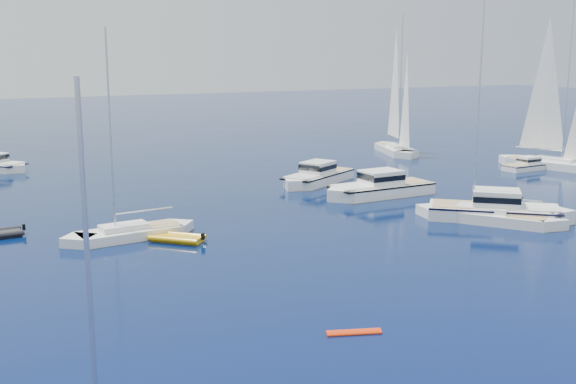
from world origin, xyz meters
name	(u,v)px	position (x,y,z in m)	size (l,w,h in m)	color
motor_cruiser_right	(498,220)	(10.04, 17.82, 0.00)	(3.66, 11.97, 3.14)	silver
motor_cruiser_centre	(378,196)	(7.15, 30.09, 0.00)	(3.61, 11.79, 3.10)	white
motor_cruiser_far_r	(529,169)	(31.21, 34.43, 0.00)	(2.26, 7.37, 1.94)	silver
motor_cruiser_distant	(316,183)	(5.28, 38.34, 0.00)	(3.35, 10.95, 2.87)	silver
sailboat_mid_r	(488,222)	(8.97, 17.78, 0.00)	(3.22, 12.37, 18.19)	silver
sailboat_mid_l	(130,238)	(-17.32, 26.16, 0.00)	(2.71, 10.41, 15.31)	silver
sailboat_sails_r	(550,168)	(34.23, 34.14, 0.00)	(3.50, 13.46, 19.79)	white
sailboat_sails_far	(396,153)	(25.78, 52.50, 0.00)	(3.33, 12.80, 18.82)	silver
tender_yellow	(178,241)	(-14.58, 23.75, 0.00)	(2.14, 3.95, 0.95)	#D79E0C
kayak_orange	(354,333)	(-12.59, 4.19, 0.00)	(0.56, 2.62, 0.30)	red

